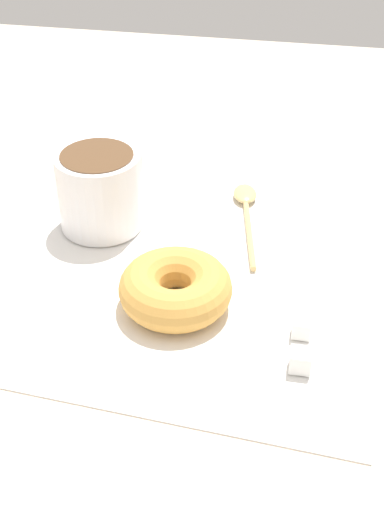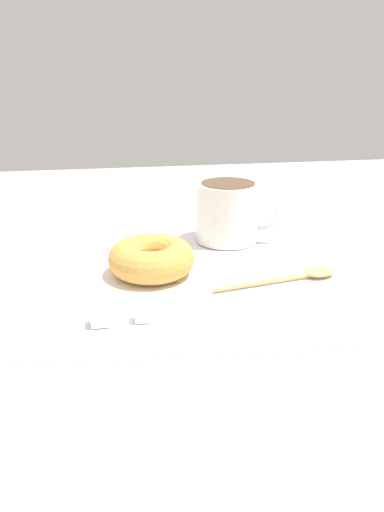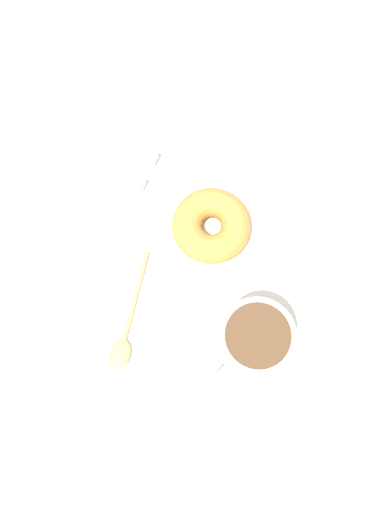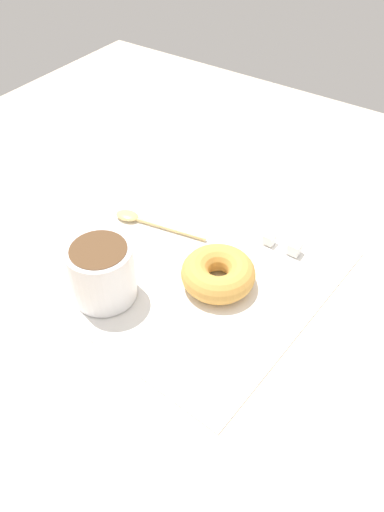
{
  "view_description": "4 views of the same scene",
  "coord_description": "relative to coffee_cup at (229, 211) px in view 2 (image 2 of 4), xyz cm",
  "views": [
    {
      "loc": [
        11.82,
        -51.73,
        39.86
      ],
      "look_at": [
        2.68,
        -1.81,
        2.3
      ],
      "focal_mm": 50.0,
      "sensor_mm": 36.0,
      "label": 1
    },
    {
      "loc": [
        53.6,
        -10.33,
        22.44
      ],
      "look_at": [
        2.68,
        -1.81,
        2.3
      ],
      "focal_mm": 35.0,
      "sensor_mm": 36.0,
      "label": 2
    },
    {
      "loc": [
        -3.34,
        11.95,
        59.64
      ],
      "look_at": [
        2.68,
        -1.81,
        2.3
      ],
      "focal_mm": 35.0,
      "sensor_mm": 36.0,
      "label": 3
    },
    {
      "loc": [
        -36.65,
        -28.73,
        47.8
      ],
      "look_at": [
        2.68,
        -1.81,
        2.3
      ],
      "focal_mm": 35.0,
      "sensor_mm": 36.0,
      "label": 4
    }
  ],
  "objects": [
    {
      "name": "coffee_cup",
      "position": [
        0.0,
        0.0,
        0.0
      ],
      "size": [
        8.12,
        10.86,
        7.73
      ],
      "color": "white",
      "rests_on": "napkin"
    },
    {
      "name": "ground_plane",
      "position": [
        7.47,
        -4.76,
        -5.3
      ],
      "size": [
        120.0,
        120.0,
        2.0
      ],
      "primitive_type": "cube",
      "color": "beige"
    },
    {
      "name": "sugar_cube_extra",
      "position": [
        20.29,
        -12.87,
        -3.25
      ],
      "size": [
        1.49,
        1.49,
        1.49
      ],
      "primitive_type": "cube",
      "color": "white",
      "rests_on": "napkin"
    },
    {
      "name": "spoon",
      "position": [
        13.66,
        5.11,
        -3.6
      ],
      "size": [
        4.09,
        14.55,
        0.9
      ],
      "color": "#D8B772",
      "rests_on": "napkin"
    },
    {
      "name": "donut",
      "position": [
        9.55,
        -11.04,
        -2.2
      ],
      "size": [
        9.61,
        9.61,
        3.61
      ],
      "primitive_type": "torus",
      "color": "gold",
      "rests_on": "napkin"
    },
    {
      "name": "napkin",
      "position": [
        10.15,
        -6.57,
        -4.15
      ],
      "size": [
        36.3,
        36.3,
        0.3
      ],
      "primitive_type": "cube",
      "rotation": [
        0.0,
        0.0,
        -0.07
      ],
      "color": "white",
      "rests_on": "ground_plane"
    },
    {
      "name": "sugar_cube",
      "position": [
        20.44,
        -16.69,
        -3.17
      ],
      "size": [
        1.67,
        1.67,
        1.67
      ],
      "primitive_type": "cube",
      "color": "white",
      "rests_on": "napkin"
    }
  ]
}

